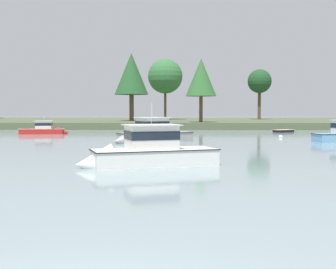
# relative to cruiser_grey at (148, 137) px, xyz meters

# --- Properties ---
(far_shore_bank) EXTENTS (186.11, 50.29, 1.14)m
(far_shore_bank) POSITION_rel_cruiser_grey_xyz_m (1.21, 51.64, 0.01)
(far_shore_bank) COLOR #4C563D
(far_shore_bank) RESTS_ON ground
(cruiser_grey) EXTENTS (8.73, 7.46, 5.14)m
(cruiser_grey) POSITION_rel_cruiser_grey_xyz_m (0.00, 0.00, 0.00)
(cruiser_grey) COLOR gray
(cruiser_grey) RESTS_ON ground
(cruiser_white) EXTENTS (8.65, 5.04, 4.59)m
(cruiser_white) POSITION_rel_cruiser_grey_xyz_m (0.88, -19.11, 0.01)
(cruiser_white) COLOR white
(cruiser_white) RESTS_ON ground
(cruiser_red) EXTENTS (6.79, 2.81, 3.37)m
(cruiser_red) POSITION_rel_cruiser_grey_xyz_m (-14.75, 14.57, -0.14)
(cruiser_red) COLOR #B2231E
(cruiser_red) RESTS_ON ground
(dinghy_black) EXTENTS (3.42, 2.83, 0.54)m
(dinghy_black) POSITION_rel_cruiser_grey_xyz_m (18.63, 19.71, -0.42)
(dinghy_black) COLOR black
(dinghy_black) RESTS_ON ground
(mooring_buoy_white) EXTENTS (0.46, 0.46, 0.51)m
(mooring_buoy_white) POSITION_rel_cruiser_grey_xyz_m (15.28, 7.33, -0.48)
(mooring_buoy_white) COLOR white
(mooring_buoy_white) RESTS_ON ground
(shore_tree_center_right) EXTENTS (5.28, 5.28, 10.94)m
(shore_tree_center_right) POSITION_rel_cruiser_grey_xyz_m (7.16, 30.80, 8.24)
(shore_tree_center_right) COLOR brown
(shore_tree_center_right) RESTS_ON far_shore_bank
(shore_tree_center) EXTENTS (7.62, 7.62, 13.33)m
(shore_tree_center) POSITION_rel_cruiser_grey_xyz_m (0.49, 52.02, 10.08)
(shore_tree_center) COLOR brown
(shore_tree_center) RESTS_ON far_shore_bank
(shore_tree_right_mid) EXTENTS (5.30, 5.30, 11.15)m
(shore_tree_right_mid) POSITION_rel_cruiser_grey_xyz_m (21.47, 53.43, 8.98)
(shore_tree_right_mid) COLOR brown
(shore_tree_right_mid) RESTS_ON far_shore_bank
(shore_tree_left) EXTENTS (6.52, 6.52, 13.07)m
(shore_tree_left) POSITION_rel_cruiser_grey_xyz_m (-5.74, 39.95, 9.58)
(shore_tree_left) COLOR brown
(shore_tree_left) RESTS_ON far_shore_bank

